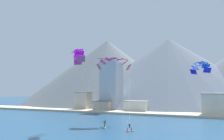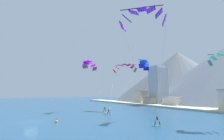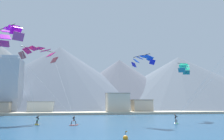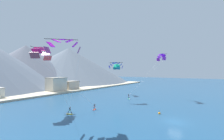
{
  "view_description": "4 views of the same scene",
  "coord_description": "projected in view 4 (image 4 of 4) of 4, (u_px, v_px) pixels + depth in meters",
  "views": [
    {
      "loc": [
        15.4,
        -26.59,
        8.16
      ],
      "look_at": [
        -2.57,
        11.79,
        11.47
      ],
      "focal_mm": 40.0,
      "sensor_mm": 36.0,
      "label": 1
    },
    {
      "loc": [
        40.83,
        -3.41,
        5.86
      ],
      "look_at": [
        3.66,
        17.1,
        11.49
      ],
      "focal_mm": 28.0,
      "sensor_mm": 36.0,
      "label": 2
    },
    {
      "loc": [
        -1.36,
        -19.73,
        4.07
      ],
      "look_at": [
        3.75,
        15.51,
        9.23
      ],
      "focal_mm": 35.0,
      "sensor_mm": 36.0,
      "label": 3
    },
    {
      "loc": [
        -31.83,
        -7.01,
        10.16
      ],
      "look_at": [
        -0.53,
        15.07,
        10.41
      ],
      "focal_mm": 24.0,
      "sensor_mm": 36.0,
      "label": 4
    }
  ],
  "objects": [
    {
      "name": "shore_building_old_town",
      "position": [
        56.0,
        85.0,
        72.1
      ],
      "size": [
        7.96,
        6.96,
        7.04
      ],
      "color": "beige",
      "rests_on": "ground"
    },
    {
      "name": "shore_building_promenade_mid",
      "position": [
        71.0,
        86.0,
        79.37
      ],
      "size": [
        6.99,
        6.53,
        4.8
      ],
      "color": "beige",
      "rests_on": "ground"
    },
    {
      "name": "race_marker_buoy",
      "position": [
        159.0,
        113.0,
        35.38
      ],
      "size": [
        0.56,
        0.56,
        1.02
      ],
      "color": "orange",
      "rests_on": "ground"
    },
    {
      "name": "parafoil_kite_near_trail",
      "position": [
        42.0,
        52.0,
        38.76
      ],
      "size": [
        12.33,
        14.12,
        14.83
      ],
      "color": "#953A43"
    },
    {
      "name": "shoreline_strip",
      "position": [
        35.0,
        95.0,
        60.96
      ],
      "size": [
        180.0,
        10.0,
        0.7
      ],
      "primitive_type": "cube",
      "color": "beige",
      "rests_on": "ground"
    },
    {
      "name": "parafoil_kite_near_lead",
      "position": [
        161.0,
        57.0,
        55.76
      ],
      "size": [
        10.47,
        11.73,
        15.15
      ],
      "color": "purple"
    },
    {
      "name": "mountain_peak_east_shoulder",
      "position": [
        69.0,
        65.0,
        139.51
      ],
      "size": [
        110.84,
        110.84,
        31.48
      ],
      "color": "slate",
      "rests_on": "ground"
    },
    {
      "name": "kitesurfer_mid_center",
      "position": [
        69.0,
        112.0,
        35.15
      ],
      "size": [
        1.06,
        1.75,
        1.74
      ],
      "color": "yellow",
      "rests_on": "ground"
    },
    {
      "name": "parafoil_kite_distant_low_drift",
      "position": [
        116.0,
        65.0,
        51.23
      ],
      "size": [
        4.06,
        4.69,
        2.08
      ],
      "color": "#161DBE"
    },
    {
      "name": "kitesurfer_near_trail",
      "position": [
        95.0,
        108.0,
        39.46
      ],
      "size": [
        1.76,
        1.03,
        1.64
      ],
      "color": "#E54C33",
      "rests_on": "ground"
    },
    {
      "name": "ground_plane",
      "position": [
        175.0,
        122.0,
        29.98
      ],
      "size": [
        400.0,
        400.0,
        0.0
      ],
      "primitive_type": "plane",
      "color": "navy"
    },
    {
      "name": "parafoil_kite_distant_high_outer",
      "position": [
        117.0,
        66.0,
        66.36
      ],
      "size": [
        4.79,
        5.44,
        2.4
      ],
      "color": "teal"
    },
    {
      "name": "mountain_peak_far_spur",
      "position": [
        26.0,
        65.0,
        111.22
      ],
      "size": [
        83.95,
        83.95,
        29.41
      ],
      "color": "slate",
      "rests_on": "ground"
    },
    {
      "name": "parafoil_kite_mid_center",
      "position": [
        63.0,
        45.0,
        29.55
      ],
      "size": [
        7.35,
        6.62,
        15.23
      ],
      "color": "#A23F83"
    },
    {
      "name": "kitesurfer_near_lead",
      "position": [
        129.0,
        97.0,
        54.36
      ],
      "size": [
        1.43,
        1.59,
        1.83
      ],
      "color": "#33B266",
      "rests_on": "ground"
    }
  ]
}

